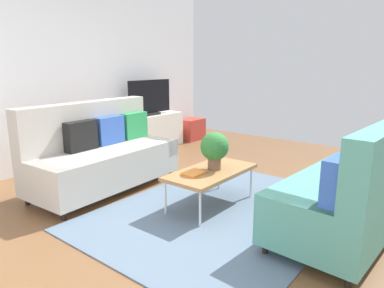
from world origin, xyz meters
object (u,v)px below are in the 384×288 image
at_px(storage_trunk, 191,129).
at_px(potted_plant, 215,148).
at_px(table_book_0, 194,173).
at_px(vase_0, 123,114).
at_px(couch_green, 354,189).
at_px(bottle_0, 133,112).
at_px(tv_console, 150,132).
at_px(couch_beige, 102,154).
at_px(tv, 150,98).
at_px(coffee_table, 211,173).

distance_m(storage_trunk, potted_plant, 3.54).
xyz_separation_m(storage_trunk, table_book_0, (-2.84, -2.33, 0.21)).
xyz_separation_m(table_book_0, vase_0, (1.16, 2.48, 0.28)).
xyz_separation_m(couch_green, bottle_0, (0.80, 3.87, 0.29)).
xyz_separation_m(tv_console, storage_trunk, (1.10, -0.10, -0.10)).
relative_size(couch_beige, potted_plant, 4.58).
bearing_deg(tv, couch_green, -107.61).
height_order(couch_beige, bottle_0, couch_beige).
xyz_separation_m(tv_console, vase_0, (-0.58, 0.05, 0.39)).
bearing_deg(bottle_0, table_book_0, -118.74).
relative_size(coffee_table, storage_trunk, 2.12).
bearing_deg(coffee_table, tv, 58.48).
xyz_separation_m(couch_green, coffee_table, (-0.28, 1.42, -0.05)).
distance_m(table_book_0, vase_0, 2.75).
bearing_deg(vase_0, coffee_table, -110.18).
relative_size(couch_green, storage_trunk, 3.74).
xyz_separation_m(couch_beige, storage_trunk, (3.00, 0.96, -0.23)).
bearing_deg(table_book_0, storage_trunk, 39.33).
relative_size(couch_beige, storage_trunk, 3.73).
bearing_deg(potted_plant, tv, 59.40).
xyz_separation_m(coffee_table, potted_plant, (0.05, -0.01, 0.28)).
distance_m(couch_beige, coffee_table, 1.48).
distance_m(coffee_table, vase_0, 2.72).
bearing_deg(coffee_table, table_book_0, 165.23).
xyz_separation_m(couch_beige, potted_plant, (0.44, -1.43, 0.22)).
xyz_separation_m(storage_trunk, vase_0, (-1.68, 0.15, 0.49)).
height_order(couch_green, storage_trunk, couch_green).
bearing_deg(bottle_0, tv, 2.66).
bearing_deg(couch_green, tv_console, 75.77).
distance_m(couch_beige, tv, 2.23).
bearing_deg(potted_plant, couch_green, -80.72).
xyz_separation_m(potted_plant, table_book_0, (-0.27, 0.07, -0.24)).
height_order(couch_green, tv, tv).
relative_size(tv, bottle_0, 5.11).
height_order(table_book_0, bottle_0, bottle_0).
xyz_separation_m(couch_green, vase_0, (0.65, 3.96, 0.27)).
height_order(couch_beige, table_book_0, couch_beige).
relative_size(potted_plant, vase_0, 2.96).
bearing_deg(storage_trunk, tv, 175.84).
bearing_deg(couch_green, potted_plant, 102.58).
relative_size(coffee_table, tv_console, 0.79).
bearing_deg(tv_console, couch_beige, -150.84).
xyz_separation_m(tv_console, bottle_0, (-0.43, -0.04, 0.42)).
bearing_deg(potted_plant, storage_trunk, 43.05).
bearing_deg(vase_0, potted_plant, -109.15).
xyz_separation_m(tv, bottle_0, (-0.43, -0.02, -0.21)).
bearing_deg(vase_0, couch_beige, -139.95).
bearing_deg(couch_green, storage_trunk, 61.79).
height_order(storage_trunk, table_book_0, table_book_0).
relative_size(tv_console, vase_0, 9.78).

